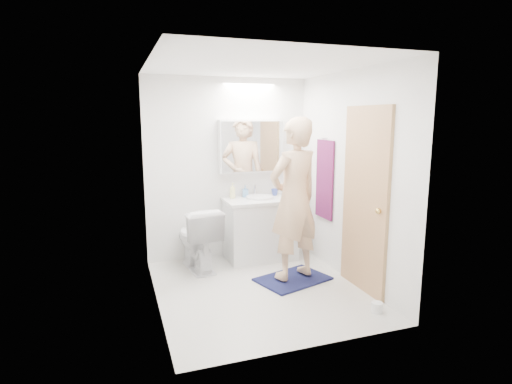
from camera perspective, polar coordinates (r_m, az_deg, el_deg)
name	(u,v)px	position (r m, az deg, el deg)	size (l,w,h in m)	color
floor	(259,289)	(4.68, 0.43, -13.32)	(2.50, 2.50, 0.00)	silver
ceiling	(259,65)	(4.32, 0.48, 17.27)	(2.50, 2.50, 0.00)	white
wall_back	(228,169)	(5.53, -3.89, 3.24)	(2.50, 2.50, 0.00)	white
wall_front	(313,206)	(3.21, 7.94, -1.90)	(2.50, 2.50, 0.00)	white
wall_left	(153,188)	(4.11, -14.15, 0.55)	(2.50, 2.50, 0.00)	white
wall_right	(350,177)	(4.82, 12.88, 1.98)	(2.50, 2.50, 0.00)	white
vanity_cabinet	(260,230)	(5.52, 0.61, -5.32)	(0.90, 0.55, 0.78)	silver
countertop	(260,200)	(5.43, 0.62, -1.15)	(0.95, 0.58, 0.04)	white
sink_basin	(260,197)	(5.45, 0.51, -0.73)	(0.36, 0.36, 0.03)	silver
faucet	(255,190)	(5.61, -0.14, 0.27)	(0.02, 0.02, 0.16)	silver
medicine_cabinet	(251,146)	(5.51, -0.69, 6.38)	(0.88, 0.14, 0.70)	white
mirror_panel	(253,147)	(5.44, -0.44, 6.33)	(0.84, 0.01, 0.66)	silver
toilet	(197,238)	(5.19, -8.17, -6.34)	(0.45, 0.78, 0.80)	white
bath_rug	(293,279)	(4.93, 5.13, -11.95)	(0.80, 0.55, 0.02)	#151843
person	(294,199)	(4.66, 5.32, -1.00)	(0.67, 0.44, 1.84)	tan
door	(365,200)	(4.55, 14.89, -1.13)	(0.04, 0.80, 2.00)	#A28451
door_knob	(378,211)	(4.30, 16.64, -2.55)	(0.06, 0.06, 0.06)	gold
towel	(325,180)	(5.29, 9.50, 1.72)	(0.02, 0.42, 1.00)	black
towel_hook	(325,138)	(5.24, 9.54, 7.35)	(0.02, 0.02, 0.07)	silver
soap_bottle_a	(233,191)	(5.44, -3.28, 0.19)	(0.08, 0.08, 0.21)	beige
soap_bottle_b	(245,191)	(5.53, -1.51, 0.10)	(0.07, 0.07, 0.16)	#5C90C6
toothbrush_cup	(275,192)	(5.65, 2.62, -0.02)	(0.10, 0.10, 0.09)	#384AA8
toilet_paper_roll	(377,307)	(4.32, 16.45, -15.12)	(0.11, 0.11, 0.10)	white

